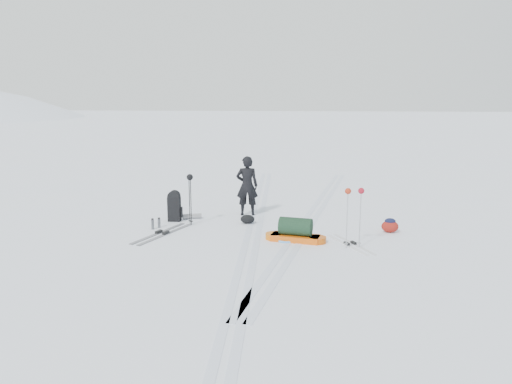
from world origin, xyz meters
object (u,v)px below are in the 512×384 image
skier (247,186)px  ski_poles_black (190,183)px  pulk_sled (295,232)px  expedition_rucksack (177,207)px

skier → ski_poles_black: 1.75m
ski_poles_black → skier: bearing=38.4°
skier → pulk_sled: 2.76m
skier → expedition_rucksack: bearing=21.3°
skier → ski_poles_black: size_ratio=1.25×
skier → expedition_rucksack: (-1.70, -0.86, -0.43)m
skier → ski_poles_black: skier is taller
pulk_sled → ski_poles_black: ski_poles_black is taller
pulk_sled → expedition_rucksack: 3.44m
pulk_sled → expedition_rucksack: bearing=165.3°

